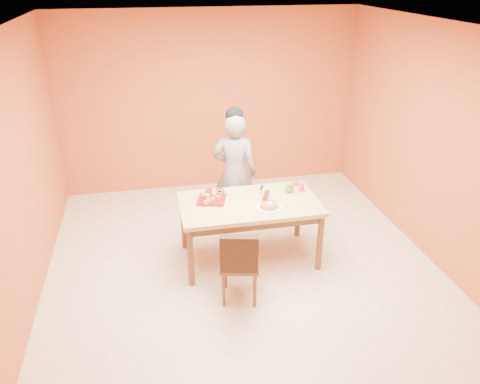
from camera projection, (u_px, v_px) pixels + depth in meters
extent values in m
plane|color=beige|center=(245.00, 271.00, 5.45)|extent=(5.00, 5.00, 0.00)
plane|color=silver|center=(246.00, 27.00, 4.27)|extent=(5.00, 5.00, 0.00)
plane|color=#CA5C2E|center=(210.00, 102.00, 7.06)|extent=(4.50, 0.00, 4.50)
plane|color=#CA5C2E|center=(15.00, 182.00, 4.45)|extent=(0.00, 5.00, 5.00)
plane|color=#CA5C2E|center=(440.00, 148.00, 5.27)|extent=(0.00, 5.00, 5.00)
cube|color=tan|center=(249.00, 204.00, 5.38)|extent=(1.60, 0.90, 0.05)
cube|color=brown|center=(249.00, 210.00, 5.41)|extent=(1.48, 0.78, 0.10)
cylinder|color=brown|center=(191.00, 258.00, 5.07)|extent=(0.07, 0.07, 0.71)
cylinder|color=brown|center=(184.00, 223.00, 5.75)|extent=(0.07, 0.07, 0.71)
cylinder|color=brown|center=(320.00, 243.00, 5.34)|extent=(0.07, 0.07, 0.71)
cylinder|color=brown|center=(298.00, 211.00, 6.03)|extent=(0.07, 0.07, 0.71)
imported|color=gray|center=(235.00, 173.00, 6.06)|extent=(0.67, 0.55, 1.59)
cube|color=maroon|center=(212.00, 199.00, 5.41)|extent=(0.39, 0.39, 0.02)
cylinder|color=maroon|center=(215.00, 191.00, 5.61)|extent=(0.29, 0.29, 0.01)
cylinder|color=white|center=(269.00, 207.00, 5.24)|extent=(0.37, 0.37, 0.01)
cylinder|color=orange|center=(269.00, 205.00, 5.23)|extent=(0.26, 0.26, 0.05)
cube|color=silver|center=(266.00, 196.00, 5.38)|extent=(0.17, 0.29, 0.01)
ellipsoid|color=olive|center=(289.00, 187.00, 5.57)|extent=(0.13, 0.11, 0.14)
cylinder|color=#DE2167|center=(301.00, 187.00, 5.62)|extent=(0.09, 0.09, 0.10)
cylinder|color=#331E0D|center=(297.00, 184.00, 5.80)|extent=(0.10, 0.10, 0.03)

